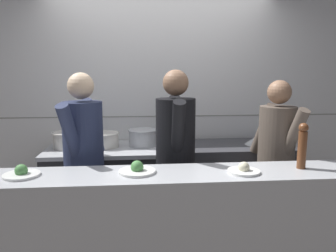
% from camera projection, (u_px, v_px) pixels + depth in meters
% --- Properties ---
extents(wall_back_tiled, '(8.00, 0.06, 2.60)m').
position_uv_depth(wall_back_tiled, '(160.00, 103.00, 3.79)').
color(wall_back_tiled, white).
rests_on(wall_back_tiled, ground_plane).
extents(oven_range, '(1.19, 0.71, 0.88)m').
position_uv_depth(oven_range, '(106.00, 188.00, 3.49)').
color(oven_range, '#232326').
rests_on(oven_range, ground_plane).
extents(prep_counter, '(1.34, 0.65, 0.88)m').
position_uv_depth(prep_counter, '(227.00, 184.00, 3.60)').
color(prep_counter, '#38383D').
rests_on(prep_counter, ground_plane).
extents(pass_counter, '(3.24, 0.45, 0.95)m').
position_uv_depth(pass_counter, '(187.00, 235.00, 2.41)').
color(pass_counter, '#B7BABF').
rests_on(pass_counter, ground_plane).
extents(stock_pot, '(0.31, 0.31, 0.17)m').
position_uv_depth(stock_pot, '(68.00, 140.00, 3.38)').
color(stock_pot, beige).
rests_on(stock_pot, oven_range).
extents(sauce_pot, '(0.32, 0.32, 0.15)m').
position_uv_depth(sauce_pot, '(104.00, 139.00, 3.43)').
color(sauce_pot, beige).
rests_on(sauce_pot, oven_range).
extents(braising_pot, '(0.30, 0.30, 0.18)m').
position_uv_depth(braising_pot, '(143.00, 137.00, 3.48)').
color(braising_pot, '#B7BABF').
rests_on(braising_pot, oven_range).
extents(mixing_bowl_steel, '(0.29, 0.29, 0.10)m').
position_uv_depth(mixing_bowl_steel, '(258.00, 140.00, 3.53)').
color(mixing_bowl_steel, '#B7BABF').
rests_on(mixing_bowl_steel, prep_counter).
extents(plated_dish_main, '(0.25, 0.25, 0.09)m').
position_uv_depth(plated_dish_main, '(21.00, 173.00, 2.25)').
color(plated_dish_main, white).
rests_on(plated_dish_main, pass_counter).
extents(plated_dish_appetiser, '(0.26, 0.26, 0.09)m').
position_uv_depth(plated_dish_appetiser, '(137.00, 170.00, 2.33)').
color(plated_dish_appetiser, white).
rests_on(plated_dish_appetiser, pass_counter).
extents(plated_dish_dessert, '(0.23, 0.23, 0.08)m').
position_uv_depth(plated_dish_dessert, '(244.00, 170.00, 2.33)').
color(plated_dish_dessert, white).
rests_on(plated_dish_dessert, pass_counter).
extents(pepper_mill, '(0.07, 0.07, 0.34)m').
position_uv_depth(pepper_mill, '(302.00, 145.00, 2.40)').
color(pepper_mill, brown).
rests_on(pepper_mill, pass_counter).
extents(chef_head_cook, '(0.42, 0.72, 1.66)m').
position_uv_depth(chef_head_cook, '(84.00, 159.00, 2.80)').
color(chef_head_cook, black).
rests_on(chef_head_cook, ground_plane).
extents(chef_sous, '(0.35, 0.73, 1.68)m').
position_uv_depth(chef_sous, '(175.00, 156.00, 2.87)').
color(chef_sous, black).
rests_on(chef_sous, ground_plane).
extents(chef_line, '(0.41, 0.69, 1.59)m').
position_uv_depth(chef_line, '(276.00, 158.00, 2.97)').
color(chef_line, black).
rests_on(chef_line, ground_plane).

